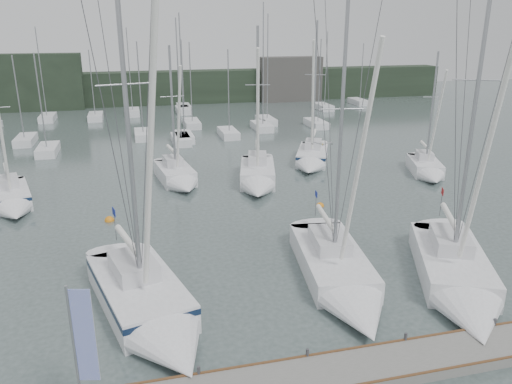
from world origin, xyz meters
TOP-DOWN VIEW (x-y plane):
  - ground at (0.00, 0.00)m, footprint 160.00×160.00m
  - dock at (0.00, -5.00)m, footprint 24.00×2.00m
  - far_treeline at (0.00, 62.00)m, footprint 90.00×4.00m
  - far_building_left at (-20.00, 60.00)m, footprint 12.00×3.00m
  - far_building_right at (18.00, 60.00)m, footprint 10.00×3.00m
  - mast_forest at (-1.45, 43.36)m, footprint 52.93×27.40m
  - sailboat_near_left at (-7.38, -0.02)m, footprint 5.48×10.26m
  - sailboat_near_center at (1.41, 0.51)m, footprint 4.42×10.86m
  - sailboat_near_right at (6.50, -1.06)m, footprint 7.02×10.70m
  - sailboat_mid_a at (-15.87, 16.54)m, footprint 4.10×7.70m
  - sailboat_mid_b at (-4.33, 18.99)m, footprint 3.33×7.29m
  - sailboat_mid_c at (1.54, 17.11)m, footprint 4.58×8.78m
  - sailboat_mid_d at (7.66, 21.73)m, footprint 5.70×8.52m
  - sailboat_mid_e at (15.80, 16.24)m, footprint 4.32×6.93m
  - buoy_b at (4.63, 11.76)m, footprint 0.55×0.55m
  - buoy_c at (-9.44, 12.54)m, footprint 0.61×0.61m
  - dock_banner at (-9.52, -5.28)m, footprint 0.69×0.22m
  - seagull at (1.21, 3.36)m, footprint 0.94×0.45m

SIDE VIEW (x-z plane):
  - ground at x=0.00m, z-range 0.00..0.00m
  - buoy_b at x=4.63m, z-range -0.27..0.27m
  - buoy_c at x=-9.44m, z-range -0.30..0.30m
  - dock at x=0.00m, z-range 0.00..0.40m
  - mast_forest at x=-1.45m, z-range -6.98..7.91m
  - sailboat_mid_e at x=15.80m, z-range -4.82..5.84m
  - sailboat_near_center at x=1.41m, z-range -6.59..7.63m
  - sailboat_mid_b at x=-4.33m, z-range -5.08..6.18m
  - sailboat_mid_a at x=-15.87m, z-range -5.07..6.19m
  - sailboat_near_right at x=6.50m, z-range -7.58..8.76m
  - sailboat_mid_d at x=7.66m, z-range -5.95..7.15m
  - sailboat_mid_c at x=1.54m, z-range -5.71..6.97m
  - sailboat_near_left at x=-7.38m, z-range -7.61..8.92m
  - far_treeline at x=0.00m, z-range 0.00..5.00m
  - dock_banner at x=-9.52m, z-range 0.82..5.43m
  - far_building_right at x=18.00m, z-range 0.00..7.00m
  - far_building_left at x=-20.00m, z-range 0.00..8.00m
  - seagull at x=1.21m, z-range 6.44..6.62m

